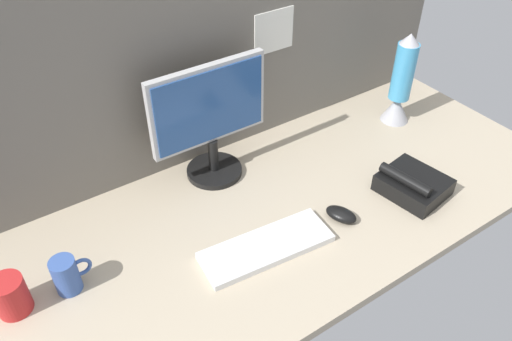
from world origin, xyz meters
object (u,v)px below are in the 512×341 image
object	(u,v)px
monitor	(210,118)
mug_red_plastic	(10,296)
mug_ceramic_blue	(67,275)
keyboard	(266,247)
mouse	(341,214)
desk_phone	(412,184)
lava_lamp	(401,86)

from	to	relation	value
monitor	mug_red_plastic	world-z (taller)	monitor
monitor	mug_ceramic_blue	size ratio (longest dim) A/B	3.73
keyboard	mug_red_plastic	xyz separation A→B (cm)	(-62.30, 18.40, 4.15)
mouse	mug_ceramic_blue	size ratio (longest dim) A/B	0.93
mug_ceramic_blue	desk_phone	bearing A→B (deg)	-12.80
monitor	desk_phone	distance (cm)	65.66
monitor	mug_red_plastic	size ratio (longest dim) A/B	3.73
monitor	mug_red_plastic	distance (cm)	71.67
mug_red_plastic	lava_lamp	world-z (taller)	lava_lamp
monitor	mug_red_plastic	xyz separation A→B (cm)	(-67.25, -19.13, -15.79)
keyboard	lava_lamp	xyz separation A→B (cm)	(76.98, 26.62, 13.33)
monitor	keyboard	bearing A→B (deg)	-97.51
monitor	lava_lamp	size ratio (longest dim) A/B	1.12
lava_lamp	mouse	bearing A→B (deg)	-150.87
monitor	mug_ceramic_blue	bearing A→B (deg)	-159.27
monitor	keyboard	xyz separation A→B (cm)	(-4.94, -37.53, -19.93)
mug_red_plastic	desk_phone	bearing A→B (deg)	-11.97
monitor	mouse	distance (cm)	48.60
lava_lamp	desk_phone	bearing A→B (deg)	-128.72
desk_phone	monitor	bearing A→B (deg)	136.93
keyboard	mug_red_plastic	bearing A→B (deg)	169.11
desk_phone	keyboard	bearing A→B (deg)	173.70
lava_lamp	keyboard	bearing A→B (deg)	-160.93
monitor	lava_lamp	distance (cm)	73.16
monitor	desk_phone	size ratio (longest dim) A/B	1.79
keyboard	mug_ceramic_blue	size ratio (longest dim) A/B	3.60
mug_ceramic_blue	lava_lamp	bearing A→B (deg)	4.32
keyboard	mouse	xyz separation A→B (cm)	(25.04, -2.32, 0.70)
monitor	mouse	world-z (taller)	monitor
mug_ceramic_blue	lava_lamp	distance (cm)	126.68
keyboard	desk_phone	xyz separation A→B (cm)	(51.12, -5.64, 2.19)
desk_phone	mug_red_plastic	bearing A→B (deg)	168.03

